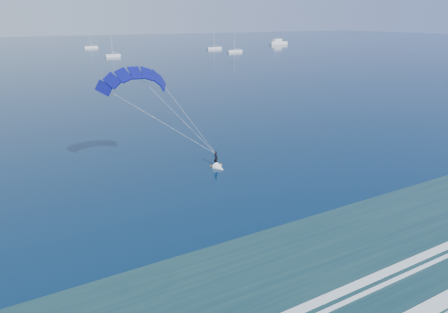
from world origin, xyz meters
name	(u,v)px	position (x,y,z in m)	size (l,w,h in m)	color
kitesurfer_rig	(179,117)	(2.93, 33.35, 7.43)	(16.37, 5.98, 14.29)	orange
motor_yacht	(278,42)	(161.79, 227.66, 1.49)	(13.67, 3.65, 5.83)	white
sailboat_3	(113,55)	(36.38, 191.35, 0.67)	(6.88, 2.40, 9.80)	white
sailboat_4	(91,47)	(39.77, 255.75, 0.68)	(7.95, 2.40, 10.91)	white
sailboat_5	(214,48)	(101.91, 210.60, 0.69)	(9.08, 2.40, 12.34)	white
sailboat_6	(235,51)	(101.09, 185.49, 0.68)	(8.48, 2.40, 11.52)	white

